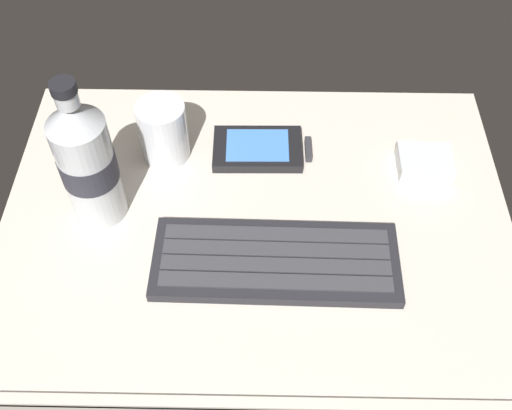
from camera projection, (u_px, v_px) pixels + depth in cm
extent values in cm
cube|color=beige|center=(256.00, 224.00, 77.93)|extent=(64.00, 48.00, 2.00)
cube|color=beige|center=(252.00, 402.00, 62.40)|extent=(64.00, 1.20, 0.80)
cube|color=#232328|center=(276.00, 261.00, 72.50)|extent=(29.16, 11.43, 1.40)
cube|color=#3D3D42|center=(276.00, 234.00, 73.86)|extent=(26.71, 2.40, 0.30)
cube|color=#3D3D42|center=(276.00, 250.00, 72.51)|extent=(26.71, 2.40, 0.30)
cube|color=#3D3D42|center=(276.00, 265.00, 71.15)|extent=(26.71, 2.40, 0.30)
cube|color=#3D3D42|center=(276.00, 282.00, 69.79)|extent=(26.71, 2.40, 0.30)
cube|color=black|center=(261.00, 149.00, 83.68)|extent=(12.11, 7.77, 1.40)
cube|color=#4C8CEA|center=(261.00, 145.00, 83.08)|extent=(8.49, 6.05, 0.10)
cube|color=#333338|center=(308.00, 149.00, 83.66)|extent=(0.86, 3.81, 1.12)
cylinder|color=silver|center=(163.00, 131.00, 80.79)|extent=(6.40, 6.40, 8.50)
cylinder|color=orange|center=(164.00, 137.00, 81.57)|extent=(5.50, 5.50, 6.12)
cylinder|color=silver|center=(90.00, 170.00, 72.27)|extent=(6.60, 6.60, 15.00)
cone|color=silver|center=(72.00, 115.00, 65.26)|extent=(6.60, 6.60, 2.80)
cylinder|color=silver|center=(67.00, 98.00, 63.45)|extent=(2.51, 2.51, 1.80)
cylinder|color=black|center=(63.00, 87.00, 62.27)|extent=(2.77, 2.77, 1.20)
cylinder|color=#2D2D38|center=(88.00, 166.00, 71.68)|extent=(6.73, 6.73, 3.80)
cube|color=silver|center=(425.00, 163.00, 81.47)|extent=(7.08, 5.70, 2.40)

